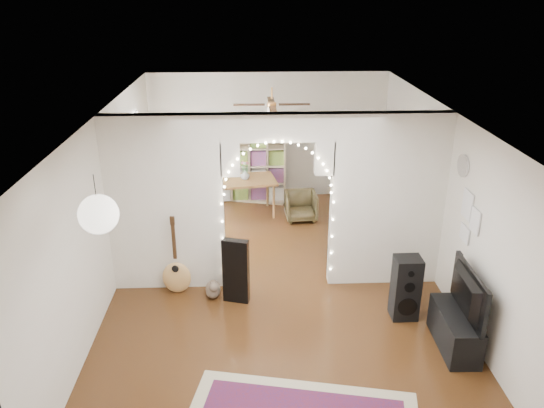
{
  "coord_description": "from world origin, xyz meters",
  "views": [
    {
      "loc": [
        -0.38,
        -7.27,
        4.35
      ],
      "look_at": [
        -0.07,
        0.3,
        1.21
      ],
      "focal_mm": 35.0,
      "sensor_mm": 36.0,
      "label": 1
    }
  ],
  "objects_px": {
    "floor_speaker": "(406,288)",
    "dining_chair_right": "(348,237)",
    "dining_chair_left": "(301,206)",
    "bookcase": "(249,165)",
    "media_console": "(455,330)",
    "dining_table": "(245,183)",
    "acoustic_guitar": "(176,265)"
  },
  "relations": [
    {
      "from": "acoustic_guitar",
      "to": "dining_chair_left",
      "type": "relative_size",
      "value": 1.74
    },
    {
      "from": "floor_speaker",
      "to": "bookcase",
      "type": "xyz_separation_m",
      "value": [
        -2.16,
        4.52,
        0.33
      ]
    },
    {
      "from": "dining_chair_left",
      "to": "dining_chair_right",
      "type": "relative_size",
      "value": 1.07
    },
    {
      "from": "acoustic_guitar",
      "to": "dining_table",
      "type": "distance_m",
      "value": 3.14
    },
    {
      "from": "media_console",
      "to": "bookcase",
      "type": "xyz_separation_m",
      "value": [
        -2.62,
        5.22,
        0.54
      ]
    },
    {
      "from": "acoustic_guitar",
      "to": "dining_table",
      "type": "height_order",
      "value": "acoustic_guitar"
    },
    {
      "from": "dining_chair_right",
      "to": "acoustic_guitar",
      "type": "bearing_deg",
      "value": -148.67
    },
    {
      "from": "dining_table",
      "to": "dining_chair_left",
      "type": "relative_size",
      "value": 2.13
    },
    {
      "from": "floor_speaker",
      "to": "dining_chair_right",
      "type": "distance_m",
      "value": 2.11
    },
    {
      "from": "acoustic_guitar",
      "to": "dining_table",
      "type": "bearing_deg",
      "value": 84.64
    },
    {
      "from": "dining_table",
      "to": "media_console",
      "type": "bearing_deg",
      "value": -68.16
    },
    {
      "from": "floor_speaker",
      "to": "dining_chair_left",
      "type": "xyz_separation_m",
      "value": [
        -1.14,
        3.43,
        -0.18
      ]
    },
    {
      "from": "dining_table",
      "to": "bookcase",
      "type": "bearing_deg",
      "value": 74.32
    },
    {
      "from": "acoustic_guitar",
      "to": "bookcase",
      "type": "xyz_separation_m",
      "value": [
        1.11,
        3.75,
        0.33
      ]
    },
    {
      "from": "dining_table",
      "to": "dining_chair_right",
      "type": "xyz_separation_m",
      "value": [
        1.8,
        -1.68,
        -0.42
      ]
    },
    {
      "from": "floor_speaker",
      "to": "dining_chair_left",
      "type": "height_order",
      "value": "floor_speaker"
    },
    {
      "from": "media_console",
      "to": "dining_chair_right",
      "type": "bearing_deg",
      "value": 109.81
    },
    {
      "from": "acoustic_guitar",
      "to": "dining_chair_left",
      "type": "xyz_separation_m",
      "value": [
        2.13,
        2.66,
        -0.19
      ]
    },
    {
      "from": "dining_chair_right",
      "to": "floor_speaker",
      "type": "bearing_deg",
      "value": -70.83
    },
    {
      "from": "media_console",
      "to": "dining_chair_left",
      "type": "height_order",
      "value": "dining_chair_left"
    },
    {
      "from": "media_console",
      "to": "dining_chair_left",
      "type": "bearing_deg",
      "value": 112.7
    },
    {
      "from": "floor_speaker",
      "to": "bookcase",
      "type": "bearing_deg",
      "value": 115.02
    },
    {
      "from": "bookcase",
      "to": "dining_chair_left",
      "type": "relative_size",
      "value": 2.57
    },
    {
      "from": "acoustic_guitar",
      "to": "media_console",
      "type": "xyz_separation_m",
      "value": [
        3.73,
        -1.47,
        -0.22
      ]
    },
    {
      "from": "dining_chair_left",
      "to": "acoustic_guitar",
      "type": "bearing_deg",
      "value": -131.75
    },
    {
      "from": "media_console",
      "to": "dining_chair_left",
      "type": "distance_m",
      "value": 4.43
    },
    {
      "from": "floor_speaker",
      "to": "media_console",
      "type": "bearing_deg",
      "value": -56.67
    },
    {
      "from": "acoustic_guitar",
      "to": "dining_table",
      "type": "relative_size",
      "value": 0.81
    },
    {
      "from": "bookcase",
      "to": "dining_chair_right",
      "type": "bearing_deg",
      "value": -41.36
    },
    {
      "from": "media_console",
      "to": "dining_table",
      "type": "bearing_deg",
      "value": 122.94
    },
    {
      "from": "dining_table",
      "to": "dining_chair_right",
      "type": "bearing_deg",
      "value": -52.68
    },
    {
      "from": "acoustic_guitar",
      "to": "bookcase",
      "type": "height_order",
      "value": "bookcase"
    }
  ]
}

